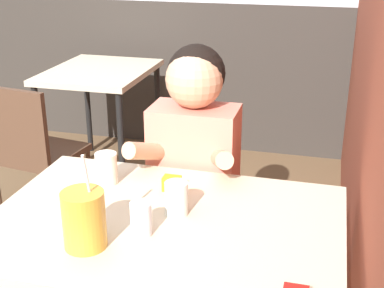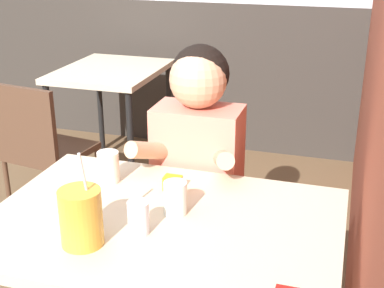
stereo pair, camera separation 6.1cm
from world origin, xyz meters
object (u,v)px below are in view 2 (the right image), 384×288
at_px(person_seated, 198,179).
at_px(cocktail_pitcher, 81,217).
at_px(main_table, 162,238).
at_px(chair_near_window, 41,145).
at_px(background_table, 111,82).

height_order(person_seated, cocktail_pitcher, person_seated).
bearing_deg(main_table, person_seated, 94.12).
relative_size(main_table, cocktail_pitcher, 3.80).
relative_size(main_table, chair_near_window, 1.30).
height_order(chair_near_window, cocktail_pitcher, cocktail_pitcher).
distance_m(background_table, person_seated, 1.58).
xyz_separation_m(background_table, chair_near_window, (-0.06, -0.78, -0.16)).
bearing_deg(person_seated, chair_near_window, 155.51).
height_order(background_table, person_seated, person_seated).
relative_size(main_table, person_seated, 0.93).
height_order(background_table, cocktail_pitcher, cocktail_pitcher).
distance_m(main_table, chair_near_window, 1.47).
height_order(main_table, person_seated, person_seated).
bearing_deg(chair_near_window, person_seated, -16.02).
xyz_separation_m(main_table, background_table, (-1.00, 1.76, -0.03)).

